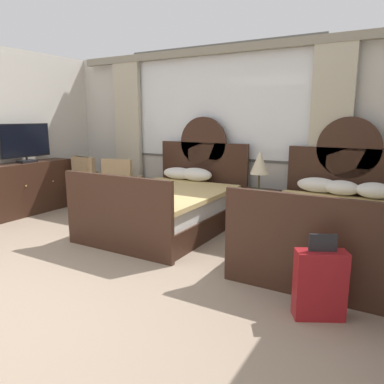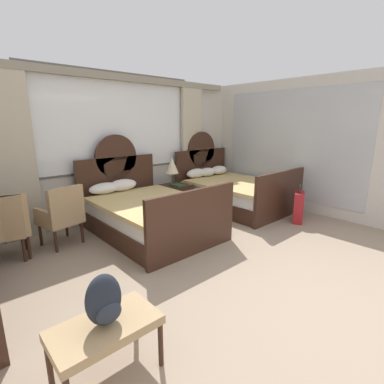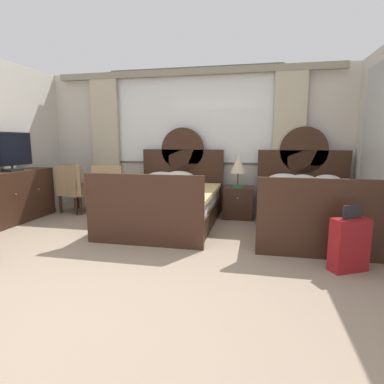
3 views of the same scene
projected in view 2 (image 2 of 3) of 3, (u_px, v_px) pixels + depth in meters
name	position (u px, v px, depth m)	size (l,w,h in m)	color
ground_plane	(305.00, 299.00, 3.04)	(24.00, 24.00, 0.00)	gray
wall_back_window	(119.00, 142.00, 5.51)	(5.88, 0.22, 2.73)	beige
wall_right_mirror	(303.00, 146.00, 5.86)	(0.08, 4.50, 2.70)	beige
bed_near_window	(148.00, 213.00, 4.80)	(1.58, 2.21, 1.61)	#382116
bed_near_mirror	(233.00, 192.00, 6.26)	(1.58, 2.21, 1.61)	#382116
nightstand_between_beds	(175.00, 198.00, 6.03)	(0.51, 0.54, 0.55)	#382116
table_lamp_on_nightstand	(172.00, 166.00, 5.89)	(0.27, 0.27, 0.58)	brown
book_on_nightstand	(178.00, 185.00, 5.89)	(0.18, 0.26, 0.03)	#285133
armchair_by_window_left	(62.00, 214.00, 4.26)	(0.63, 0.63, 0.92)	tan
armchair_by_window_centre	(5.00, 225.00, 3.79)	(0.56, 0.56, 0.92)	tan
armchair_by_window_right	(3.00, 226.00, 3.77)	(0.65, 0.65, 0.92)	tan
luggage_bench	(105.00, 330.00, 2.04)	(0.75, 0.43, 0.44)	tan
backpack_on_bench	(104.00, 301.00, 1.98)	(0.26, 0.20, 0.38)	#1E232D
suitcase_on_floor	(298.00, 207.00, 5.34)	(0.43, 0.33, 0.71)	maroon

